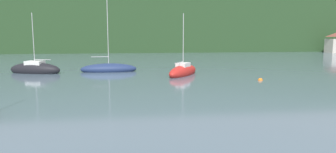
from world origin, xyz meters
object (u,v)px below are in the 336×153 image
(sailboat_far_1, at_px, (109,69))
(mooring_buoy_near, at_px, (260,80))
(sailboat_far_6, at_px, (35,69))
(sailboat_far_2, at_px, (183,71))

(sailboat_far_1, bearing_deg, mooring_buoy_near, -32.05)
(sailboat_far_1, distance_m, sailboat_far_6, 10.42)
(sailboat_far_1, relative_size, mooring_buoy_near, 22.89)
(sailboat_far_2, distance_m, mooring_buoy_near, 10.41)
(sailboat_far_2, bearing_deg, sailboat_far_1, 97.19)
(mooring_buoy_near, bearing_deg, sailboat_far_2, 144.33)
(sailboat_far_6, bearing_deg, mooring_buoy_near, 176.94)
(sailboat_far_1, xyz_separation_m, mooring_buoy_near, (18.81, -11.21, -0.40))
(sailboat_far_6, distance_m, mooring_buoy_near, 31.17)
(sailboat_far_2, xyz_separation_m, sailboat_far_6, (-20.78, 4.77, 0.05))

